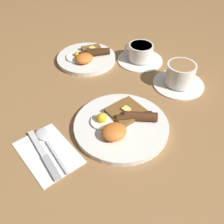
{
  "coord_description": "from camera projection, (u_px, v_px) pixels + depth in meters",
  "views": [
    {
      "loc": [
        -0.29,
        -0.41,
        0.53
      ],
      "look_at": [
        -0.0,
        0.04,
        0.03
      ],
      "focal_mm": 42.0,
      "sensor_mm": 36.0,
      "label": 1
    }
  ],
  "objects": [
    {
      "name": "knife",
      "position": [
        45.0,
        156.0,
        0.64
      ],
      "size": [
        0.02,
        0.18,
        0.01
      ],
      "rotation": [
        0.0,
        0.0,
        1.58
      ],
      "color": "silver",
      "rests_on": "napkin"
    },
    {
      "name": "ground_plane",
      "position": [
        121.0,
        128.0,
        0.72
      ],
      "size": [
        3.0,
        3.0,
        0.0
      ],
      "primitive_type": "plane",
      "color": "olive"
    },
    {
      "name": "breakfast_plate_near",
      "position": [
        122.0,
        124.0,
        0.72
      ],
      "size": [
        0.26,
        0.26,
        0.05
      ],
      "color": "silver",
      "rests_on": "ground_plane"
    },
    {
      "name": "spoon",
      "position": [
        45.0,
        138.0,
        0.68
      ],
      "size": [
        0.03,
        0.17,
        0.01
      ],
      "rotation": [
        0.0,
        0.0,
        1.59
      ],
      "color": "silver",
      "rests_on": "napkin"
    },
    {
      "name": "teacup_near",
      "position": [
        180.0,
        76.0,
        0.85
      ],
      "size": [
        0.17,
        0.17,
        0.08
      ],
      "color": "silver",
      "rests_on": "ground_plane"
    },
    {
      "name": "teacup_far",
      "position": [
        140.0,
        54.0,
        0.96
      ],
      "size": [
        0.17,
        0.17,
        0.06
      ],
      "color": "silver",
      "rests_on": "ground_plane"
    },
    {
      "name": "breakfast_plate_far",
      "position": [
        87.0,
        57.0,
        0.97
      ],
      "size": [
        0.22,
        0.22,
        0.04
      ],
      "color": "silver",
      "rests_on": "ground_plane"
    },
    {
      "name": "napkin",
      "position": [
        48.0,
        153.0,
        0.66
      ],
      "size": [
        0.14,
        0.18,
        0.01
      ],
      "primitive_type": "cube",
      "rotation": [
        0.0,
        0.0,
        0.11
      ],
      "color": "white",
      "rests_on": "ground_plane"
    }
  ]
}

